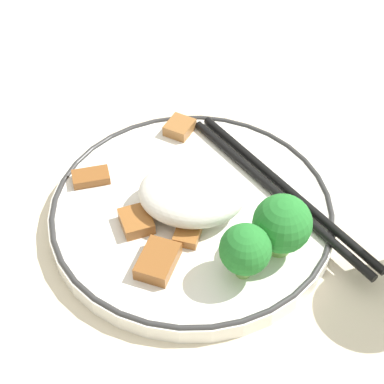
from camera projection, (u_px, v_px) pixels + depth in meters
ground_plane at (192, 220)px, 0.58m from camera, size 3.00×3.00×0.00m
plate at (192, 212)px, 0.58m from camera, size 0.26×0.26×0.02m
rice_mound at (189, 191)px, 0.56m from camera, size 0.09×0.08×0.04m
broccoli_back_left at (245, 250)px, 0.50m from camera, size 0.04×0.04×0.05m
broccoli_back_center at (282, 224)px, 0.52m from camera, size 0.05×0.05×0.06m
meat_near_front at (136, 221)px, 0.55m from camera, size 0.04×0.04×0.01m
meat_near_left at (158, 261)px, 0.52m from camera, size 0.04×0.05×0.01m
meat_near_right at (91, 177)px, 0.59m from camera, size 0.04×0.03×0.01m
meat_near_back at (191, 229)px, 0.55m from camera, size 0.03×0.04×0.01m
meat_on_rice_edge at (180, 127)px, 0.64m from camera, size 0.03×0.03×0.01m
chopsticks at (281, 190)px, 0.58m from camera, size 0.17×0.19×0.01m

